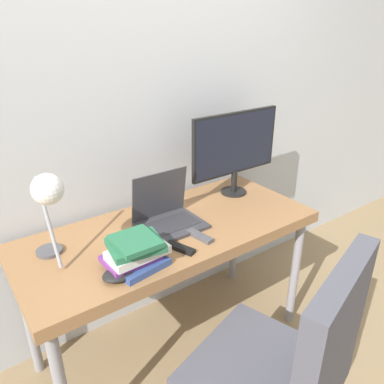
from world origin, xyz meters
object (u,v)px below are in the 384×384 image
monitor (235,146)px  game_controller (121,273)px  book_stack (136,252)px  desk_lamp (48,198)px  laptop (167,215)px  office_chair (287,367)px

monitor → game_controller: size_ratio=3.86×
book_stack → game_controller: size_ratio=1.71×
desk_lamp → book_stack: size_ratio=1.62×
laptop → game_controller: (-0.39, -0.26, -0.03)m
laptop → office_chair: office_chair is taller
laptop → monitor: monitor is taller
office_chair → book_stack: bearing=112.8°
monitor → book_stack: (-0.84, -0.33, -0.22)m
laptop → office_chair: 0.89m
desk_lamp → book_stack: (0.27, -0.17, -0.26)m
monitor → book_stack: bearing=-158.5°
desk_lamp → book_stack: bearing=-32.7°
laptop → desk_lamp: 0.64m
monitor → game_controller: monitor is taller
laptop → desk_lamp: bearing=-174.5°
desk_lamp → office_chair: bearing=-56.2°
monitor → book_stack: 0.93m
office_chair → game_controller: size_ratio=6.83×
book_stack → monitor: bearing=21.5°
monitor → office_chair: size_ratio=0.57×
game_controller → office_chair: bearing=-59.5°
monitor → desk_lamp: 1.12m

